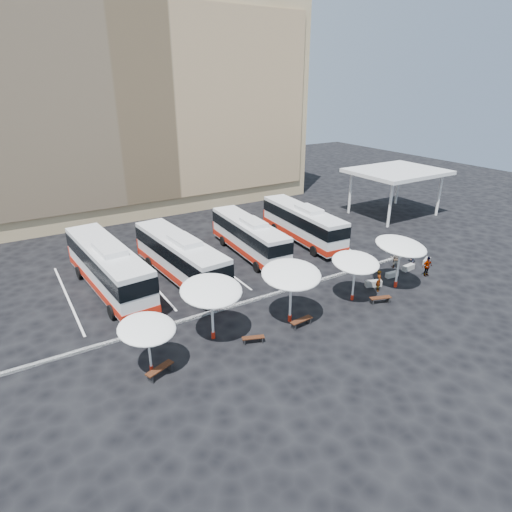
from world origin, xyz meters
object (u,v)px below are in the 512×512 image
bus_2 (249,236)px  wood_bench_0 (160,370)px  conc_bench_0 (373,283)px  sunshade_1 (211,291)px  sunshade_0 (147,329)px  conc_bench_2 (408,267)px  bus_1 (180,256)px  wood_bench_1 (253,338)px  passenger_0 (379,281)px  bus_0 (108,266)px  conc_bench_1 (392,275)px  passenger_1 (396,258)px  bus_3 (303,223)px  sunshade_3 (356,262)px  conc_bench_3 (427,261)px  wood_bench_2 (301,321)px  sunshade_4 (401,246)px  passenger_3 (413,255)px  passenger_2 (427,266)px  wood_bench_3 (380,299)px

bus_2 → wood_bench_0: size_ratio=6.50×
conc_bench_0 → sunshade_1: bearing=179.7°
sunshade_0 → conc_bench_2: 22.74m
bus_1 → sunshade_1: 9.16m
wood_bench_1 → passenger_0: passenger_0 is taller
bus_0 → sunshade_1: (3.69, -9.70, 1.26)m
conc_bench_1 → passenger_0: passenger_0 is taller
wood_bench_0 → passenger_1: 21.98m
bus_3 → sunshade_3: size_ratio=2.90×
bus_2 → wood_bench_1: bearing=-116.3°
passenger_0 → conc_bench_3: bearing=-34.1°
bus_1 → sunshade_0: bus_1 is taller
conc_bench_1 → passenger_0: bearing=-157.5°
wood_bench_0 → passenger_1: (21.73, 3.27, 0.45)m
wood_bench_2 → conc_bench_2: (12.85, 2.30, -0.15)m
bus_2 → conc_bench_1: (7.33, -10.04, -1.57)m
bus_2 → conc_bench_1: 12.53m
bus_0 → sunshade_1: bearing=-73.6°
sunshade_4 → passenger_3: sunshade_4 is taller
sunshade_4 → conc_bench_3: bearing=16.2°
sunshade_1 → passenger_3: 19.63m
wood_bench_0 → passenger_3: bearing=7.2°
conc_bench_3 → passenger_2: bearing=-143.1°
sunshade_4 → passenger_1: bearing=42.6°
conc_bench_1 → bus_1: bearing=149.3°
wood_bench_0 → conc_bench_2: size_ratio=1.43×
wood_bench_3 → conc_bench_1: bearing=32.5°
sunshade_4 → wood_bench_3: 4.33m
conc_bench_1 → conc_bench_3: bearing=3.7°
passenger_0 → passenger_2: passenger_2 is taller
sunshade_3 → passenger_3: sunshade_3 is taller
wood_bench_3 → sunshade_0: bearing=176.1°
conc_bench_2 → conc_bench_3: conc_bench_2 is taller
sunshade_0 → passenger_1: (22.00, 2.66, -1.85)m
bus_2 → sunshade_3: size_ratio=2.79×
sunshade_3 → sunshade_0: bearing=-178.8°
wood_bench_2 → passenger_3: size_ratio=0.92×
wood_bench_1 → conc_bench_0: 11.87m
sunshade_4 → wood_bench_2: bearing=-175.8°
bus_0 → bus_2: size_ratio=1.13×
conc_bench_3 → wood_bench_0: bearing=-174.5°
conc_bench_3 → bus_2: bearing=140.8°
sunshade_3 → sunshade_4: size_ratio=0.80×
bus_3 → conc_bench_0: bearing=-93.2°
conc_bench_3 → bus_1: bearing=156.6°
bus_1 → sunshade_0: (-5.89, -10.04, 0.79)m
conc_bench_3 → passenger_3: passenger_3 is taller
conc_bench_0 → conc_bench_3: 7.16m
bus_2 → wood_bench_0: (-12.74, -12.12, -1.39)m
wood_bench_1 → passenger_1: bearing=11.6°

